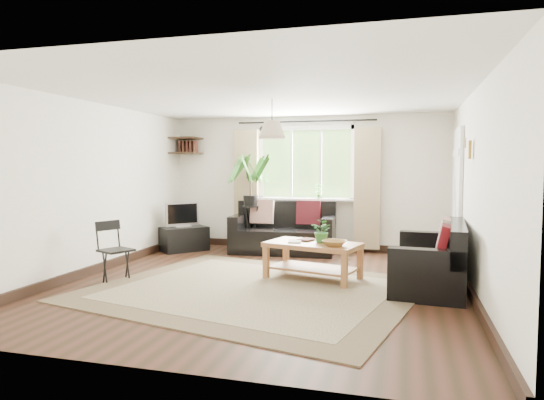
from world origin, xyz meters
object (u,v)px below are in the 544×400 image
(sofa_back, at_px, (283,229))
(palm_stand, at_px, (251,202))
(sofa_right, at_px, (429,257))
(folding_chair, at_px, (116,251))
(tv_stand, at_px, (184,239))
(coffee_table, at_px, (313,261))

(sofa_back, distance_m, palm_stand, 0.78)
(sofa_back, bearing_deg, sofa_right, -42.71)
(folding_chair, bearing_deg, tv_stand, 28.12)
(palm_stand, height_order, folding_chair, palm_stand)
(sofa_back, relative_size, folding_chair, 2.26)
(sofa_right, height_order, coffee_table, sofa_right)
(sofa_right, distance_m, tv_stand, 4.38)
(sofa_back, distance_m, coffee_table, 2.06)
(folding_chair, bearing_deg, coffee_table, -48.26)
(sofa_back, height_order, coffee_table, sofa_back)
(tv_stand, xyz_separation_m, palm_stand, (1.11, 0.41, 0.65))
(sofa_right, xyz_separation_m, palm_stand, (-2.96, 2.00, 0.48))
(sofa_right, relative_size, coffee_table, 1.36)
(coffee_table, bearing_deg, palm_stand, 127.34)
(sofa_back, height_order, tv_stand, sofa_back)
(sofa_back, relative_size, sofa_right, 1.07)
(sofa_right, bearing_deg, sofa_back, -124.61)
(sofa_back, distance_m, folding_chair, 3.07)
(tv_stand, bearing_deg, sofa_right, -69.67)
(coffee_table, height_order, tv_stand, coffee_table)
(sofa_back, xyz_separation_m, sofa_right, (2.33, -1.90, -0.03))
(palm_stand, xyz_separation_m, folding_chair, (-0.98, -2.72, -0.48))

